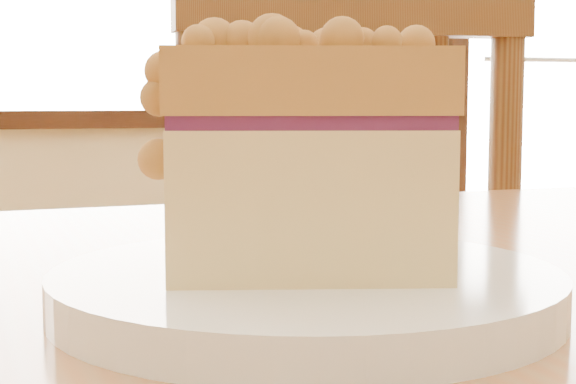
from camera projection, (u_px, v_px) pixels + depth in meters
The scene contains 4 objects.
entry_door at pixel (545, 31), 4.51m from camera, with size 1.08×0.06×2.29m.
cafe_chair_main at pixel (317, 363), 1.16m from camera, with size 0.46×0.46×0.99m.
plate at pixel (306, 291), 0.41m from camera, with size 0.24×0.24×0.02m.
cake_slice at pixel (304, 144), 0.41m from camera, with size 0.15×0.12×0.12m.
Camera 1 is at (-0.24, -0.05, 0.85)m, focal length 55.00 mm.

